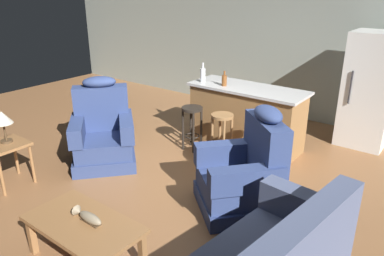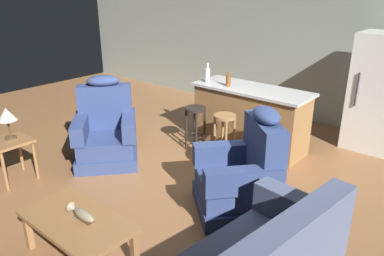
{
  "view_description": "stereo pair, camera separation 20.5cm",
  "coord_description": "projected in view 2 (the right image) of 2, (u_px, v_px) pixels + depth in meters",
  "views": [
    {
      "loc": [
        2.66,
        -3.5,
        2.42
      ],
      "look_at": [
        0.05,
        -0.1,
        0.75
      ],
      "focal_mm": 35.0,
      "sensor_mm": 36.0,
      "label": 1
    },
    {
      "loc": [
        2.82,
        -3.37,
        2.42
      ],
      "look_at": [
        0.05,
        -0.1,
        0.75
      ],
      "focal_mm": 35.0,
      "sensor_mm": 36.0,
      "label": 2
    }
  ],
  "objects": [
    {
      "name": "back_wall",
      "position": [
        305.0,
        49.0,
        6.72
      ],
      "size": [
        12.0,
        0.05,
        2.6
      ],
      "color": "#939E93",
      "rests_on": "ground_plane"
    },
    {
      "name": "end_table",
      "position": [
        10.0,
        147.0,
        4.76
      ],
      "size": [
        0.48,
        0.48,
        0.56
      ],
      "color": "olive",
      "rests_on": "ground_plane"
    },
    {
      "name": "bar_stool_right",
      "position": [
        257.0,
        138.0,
        5.01
      ],
      "size": [
        0.32,
        0.32,
        0.68
      ],
      "color": "olive",
      "rests_on": "ground_plane"
    },
    {
      "name": "refrigerator",
      "position": [
        377.0,
        93.0,
        5.59
      ],
      "size": [
        0.7,
        0.69,
        1.76
      ],
      "color": "white",
      "rests_on": "ground_plane"
    },
    {
      "name": "bar_stool_left",
      "position": [
        195.0,
        120.0,
        5.65
      ],
      "size": [
        0.32,
        0.32,
        0.68
      ],
      "color": "black",
      "rests_on": "ground_plane"
    },
    {
      "name": "coffee_table",
      "position": [
        77.0,
        224.0,
        3.4
      ],
      "size": [
        1.1,
        0.6,
        0.42
      ],
      "color": "olive",
      "rests_on": "ground_plane"
    },
    {
      "name": "recliner_near_lamp",
      "position": [
        106.0,
        132.0,
        5.34
      ],
      "size": [
        1.19,
        1.19,
        1.2
      ],
      "rotation": [
        0.0,
        0.0,
        -0.72
      ],
      "color": "navy",
      "rests_on": "ground_plane"
    },
    {
      "name": "fish_figurine",
      "position": [
        82.0,
        214.0,
        3.39
      ],
      "size": [
        0.34,
        0.1,
        0.1
      ],
      "color": "#4C3823",
      "rests_on": "coffee_table"
    },
    {
      "name": "recliner_near_island",
      "position": [
        243.0,
        176.0,
        4.14
      ],
      "size": [
        1.19,
        1.19,
        1.2
      ],
      "rotation": [
        0.0,
        0.0,
        4.0
      ],
      "color": "navy",
      "rests_on": "ground_plane"
    },
    {
      "name": "bar_stool_middle",
      "position": [
        224.0,
        129.0,
        5.33
      ],
      "size": [
        0.32,
        0.32,
        0.68
      ],
      "color": "olive",
      "rests_on": "ground_plane"
    },
    {
      "name": "ground_plane",
      "position": [
        194.0,
        178.0,
        4.97
      ],
      "size": [
        12.0,
        12.0,
        0.0
      ],
      "color": "brown"
    },
    {
      "name": "bottle_short_amber",
      "position": [
        207.0,
        75.0,
        5.86
      ],
      "size": [
        0.08,
        0.08,
        0.31
      ],
      "color": "silver",
      "rests_on": "kitchen_island"
    },
    {
      "name": "bottle_tall_green",
      "position": [
        228.0,
        81.0,
        5.64
      ],
      "size": [
        0.08,
        0.08,
        0.23
      ],
      "color": "brown",
      "rests_on": "kitchen_island"
    },
    {
      "name": "table_lamp",
      "position": [
        7.0,
        116.0,
        4.65
      ],
      "size": [
        0.24,
        0.24,
        0.41
      ],
      "color": "#4C3823",
      "rests_on": "end_table"
    },
    {
      "name": "kitchen_island",
      "position": [
        250.0,
        118.0,
        5.76
      ],
      "size": [
        1.8,
        0.7,
        0.95
      ],
      "color": "olive",
      "rests_on": "ground_plane"
    }
  ]
}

